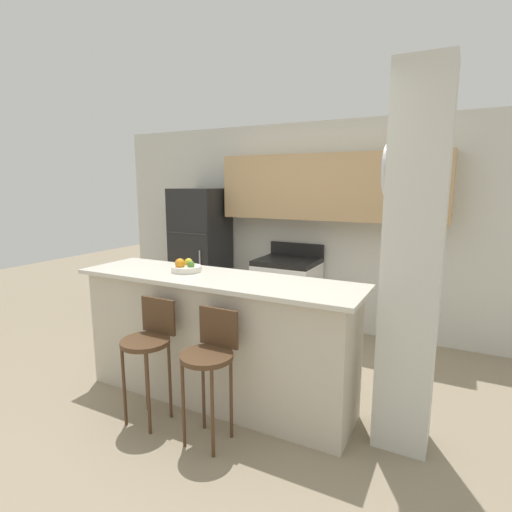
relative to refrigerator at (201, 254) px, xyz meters
The scene contains 10 objects.
ground_plane 2.38m from the refrigerator, 51.85° to the right, with size 14.00×14.00×0.00m, color gray.
wall_back 1.65m from the refrigerator, 10.83° to the left, with size 5.60×0.38×2.55m.
pillar_right 3.31m from the refrigerator, 29.87° to the right, with size 0.38×0.33×2.55m.
counter_bar 2.24m from the refrigerator, 51.85° to the right, with size 2.43×0.66×1.06m.
refrigerator is the anchor object (origin of this frame).
stove_range 1.34m from the refrigerator, ahead, with size 0.71×0.64×1.07m.
bar_stool_left 2.50m from the refrigerator, 63.98° to the right, with size 0.37×0.37×0.94m.
bar_stool_right 2.79m from the refrigerator, 53.69° to the right, with size 0.37×0.37×0.94m.
fruit_bowl 2.01m from the refrigerator, 58.35° to the right, with size 0.26×0.26×0.12m.
trash_bin 0.90m from the refrigerator, 21.22° to the right, with size 0.28×0.28×0.38m.
Camera 1 is at (1.76, -2.65, 1.80)m, focal length 28.00 mm.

